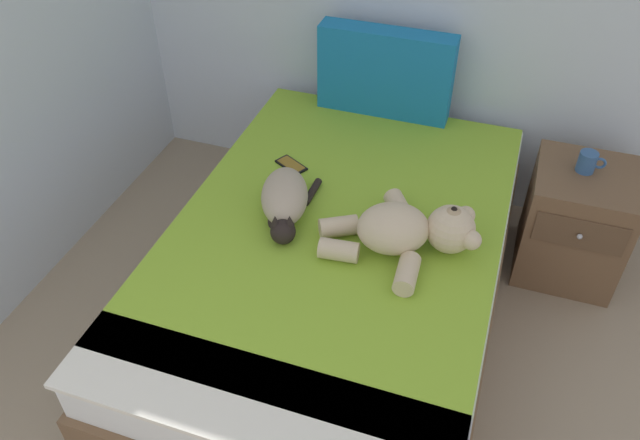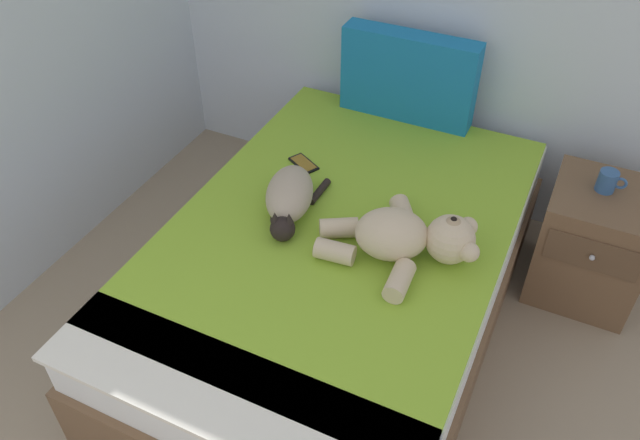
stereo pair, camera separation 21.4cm
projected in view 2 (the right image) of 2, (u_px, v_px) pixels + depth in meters
bed at (337, 276)px, 2.70m from camera, size 1.34×2.02×0.54m
patterned_cushion at (408, 77)px, 3.03m from camera, size 0.66×0.13×0.43m
cat at (289, 197)px, 2.56m from camera, size 0.29×0.44×0.15m
teddy_bear at (408, 237)px, 2.35m from camera, size 0.63×0.53×0.20m
cell_phone at (304, 164)px, 2.85m from camera, size 0.16×0.13×0.01m
nightstand at (592, 243)px, 2.84m from camera, size 0.45×0.48×0.55m
mug at (608, 181)px, 2.65m from camera, size 0.12×0.08×0.09m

